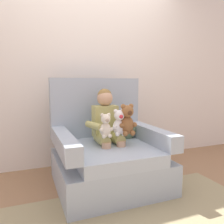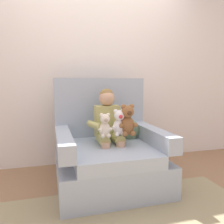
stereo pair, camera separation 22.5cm
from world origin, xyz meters
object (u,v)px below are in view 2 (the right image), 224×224
at_px(plush_cream, 105,126).
at_px(plush_brown, 127,121).
at_px(seated_child, 108,123).
at_px(armchair, 108,153).
at_px(throw_pillow, 128,130).
at_px(plush_white, 119,123).

distance_m(plush_cream, plush_brown, 0.24).
relative_size(seated_child, plush_cream, 3.42).
distance_m(armchair, throw_pillow, 0.37).
relative_size(plush_white, plush_brown, 0.84).
xyz_separation_m(seated_child, plush_white, (0.07, -0.16, 0.02)).
xyz_separation_m(seated_child, throw_pillow, (0.26, 0.10, -0.11)).
xyz_separation_m(plush_brown, throw_pillow, (0.11, 0.28, -0.16)).
height_order(seated_child, plush_brown, seated_child).
bearing_deg(seated_child, plush_brown, -57.32).
xyz_separation_m(armchair, throw_pillow, (0.28, 0.13, 0.21)).
bearing_deg(armchair, throw_pillow, 25.50).
bearing_deg(plush_brown, plush_cream, 170.17).
xyz_separation_m(armchair, seated_child, (0.02, 0.03, 0.32)).
distance_m(plush_cream, throw_pillow, 0.47).
bearing_deg(plush_cream, plush_white, -0.47).
distance_m(armchair, plush_white, 0.38).
relative_size(armchair, throw_pillow, 4.38).
bearing_deg(armchair, plush_brown, -41.62).
height_order(armchair, plush_brown, armchair).
xyz_separation_m(plush_white, throw_pillow, (0.19, 0.26, -0.13)).
relative_size(armchair, plush_cream, 4.72).
distance_m(seated_child, throw_pillow, 0.30).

